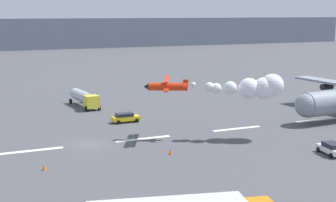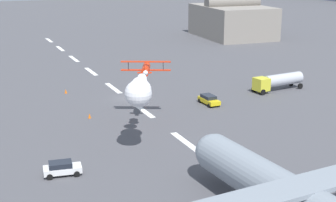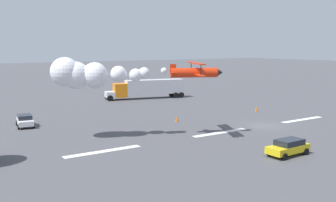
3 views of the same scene
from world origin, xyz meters
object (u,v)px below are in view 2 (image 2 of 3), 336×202
(cargo_transport_plane, at_px, (294,198))
(airport_staff_sedan, at_px, (209,99))
(followme_car_yellow, at_px, (62,168))
(stunt_biplane_red, at_px, (139,89))
(traffic_cone_near, at_px, (66,91))
(fuel_tanker_truck, at_px, (278,81))
(traffic_cone_far, at_px, (90,116))

(cargo_transport_plane, bearing_deg, airport_staff_sedan, 161.78)
(cargo_transport_plane, bearing_deg, followme_car_yellow, -142.49)
(followme_car_yellow, height_order, airport_staff_sedan, same)
(stunt_biplane_red, distance_m, followme_car_yellow, 13.57)
(airport_staff_sedan, distance_m, traffic_cone_near, 25.28)
(cargo_transport_plane, distance_m, followme_car_yellow, 24.98)
(fuel_tanker_truck, height_order, traffic_cone_far, fuel_tanker_truck)
(stunt_biplane_red, distance_m, traffic_cone_near, 29.62)
(cargo_transport_plane, distance_m, fuel_tanker_truck, 48.72)
(airport_staff_sedan, relative_size, traffic_cone_far, 5.95)
(airport_staff_sedan, xyz_separation_m, traffic_cone_near, (-16.07, -19.51, -0.44))
(cargo_transport_plane, bearing_deg, stunt_biplane_red, -170.22)
(stunt_biplane_red, xyz_separation_m, airport_staff_sedan, (-12.59, 16.52, -6.41))
(followme_car_yellow, height_order, traffic_cone_far, followme_car_yellow)
(cargo_transport_plane, distance_m, airport_staff_sedan, 39.30)
(traffic_cone_near, bearing_deg, airport_staff_sedan, 50.52)
(cargo_transport_plane, height_order, fuel_tanker_truck, cargo_transport_plane)
(cargo_transport_plane, height_order, traffic_cone_near, cargo_transport_plane)
(traffic_cone_near, bearing_deg, fuel_tanker_truck, 69.24)
(fuel_tanker_truck, bearing_deg, cargo_transport_plane, -34.55)
(fuel_tanker_truck, height_order, followme_car_yellow, fuel_tanker_truck)
(followme_car_yellow, distance_m, airport_staff_sedan, 32.53)
(followme_car_yellow, relative_size, airport_staff_sedan, 0.95)
(stunt_biplane_red, distance_m, airport_staff_sedan, 21.73)
(fuel_tanker_truck, height_order, traffic_cone_near, fuel_tanker_truck)
(airport_staff_sedan, distance_m, traffic_cone_far, 19.47)
(airport_staff_sedan, bearing_deg, stunt_biplane_red, -52.69)
(fuel_tanker_truck, relative_size, followme_car_yellow, 2.39)
(fuel_tanker_truck, distance_m, airport_staff_sedan, 15.65)
(followme_car_yellow, bearing_deg, traffic_cone_far, 156.42)
(traffic_cone_far, bearing_deg, cargo_transport_plane, 10.73)
(followme_car_yellow, relative_size, traffic_cone_far, 5.68)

